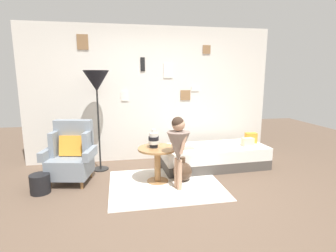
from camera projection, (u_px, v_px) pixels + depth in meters
ground_plane at (170, 201)px, 3.59m from camera, size 12.00×12.00×0.00m
gallery_wall at (151, 94)px, 5.22m from camera, size 4.80×0.12×2.60m
rug at (165, 185)px, 4.11m from camera, size 1.71×1.44×0.01m
armchair at (71, 155)px, 4.18m from camera, size 0.83×0.69×0.97m
daybed at (214, 156)px, 4.88m from camera, size 1.93×0.87×0.40m
pillow_head at (251, 138)px, 5.05m from camera, size 0.22×0.14×0.19m
pillow_mid at (248, 142)px, 4.85m from camera, size 0.21×0.13×0.15m
side_table at (157, 157)px, 4.16m from camera, size 0.61×0.61×0.56m
vase_striped at (154, 140)px, 4.12m from camera, size 0.16×0.16×0.29m
floor_lamp at (97, 84)px, 4.49m from camera, size 0.44×0.44×1.76m
person_child at (178, 144)px, 3.83m from camera, size 0.34×0.34×1.10m
book_on_daybed at (187, 148)px, 4.67m from camera, size 0.25×0.20×0.03m
demijohn_near at (182, 171)px, 4.24m from camera, size 0.31×0.31×0.40m
magazine_basket at (40, 184)px, 3.81m from camera, size 0.28×0.28×0.28m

